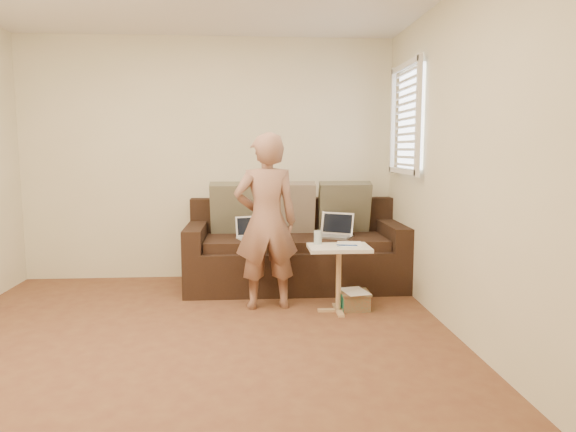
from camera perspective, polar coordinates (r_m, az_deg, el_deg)
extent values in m
plane|color=brown|center=(3.79, -10.98, -14.65)|extent=(4.50, 4.50, 0.00)
plane|color=beige|center=(5.76, -8.63, 6.15)|extent=(4.00, 0.00, 4.00)
plane|color=beige|center=(1.32, -23.99, 1.94)|extent=(4.00, 0.00, 4.00)
plane|color=beige|center=(3.82, 19.93, 5.24)|extent=(0.00, 4.50, 4.50)
imported|color=#89564B|center=(4.58, -2.39, -0.60)|extent=(0.61, 0.45, 1.56)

